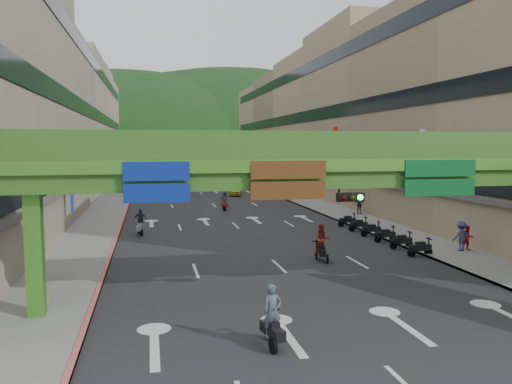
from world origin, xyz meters
name	(u,v)px	position (x,y,z in m)	size (l,w,h in m)	color
ground	(378,360)	(0.00, 0.00, 0.00)	(320.00, 320.00, 0.00)	black
road_slab	(204,196)	(0.00, 50.00, 0.01)	(18.00, 140.00, 0.02)	#28282B
sidewalk_left	(115,197)	(-11.00, 50.00, 0.07)	(4.00, 140.00, 0.15)	gray
sidewalk_right	(287,194)	(11.00, 50.00, 0.07)	(4.00, 140.00, 0.15)	gray
curb_left	(131,197)	(-9.10, 50.00, 0.09)	(0.20, 140.00, 0.18)	#CC5959
curb_right	(273,194)	(9.10, 50.00, 0.09)	(0.20, 140.00, 0.18)	gray
building_row_left	(44,120)	(-18.93, 50.00, 9.46)	(12.80, 95.00, 19.00)	#9E937F
building_row_right	(344,123)	(18.93, 50.00, 9.46)	(12.80, 95.00, 19.00)	gray
overpass_near	(343,178)	(0.93, 5.38, 5.21)	(28.00, 12.27, 7.10)	#4C9E2D
overpass_far	(194,152)	(0.00, 65.00, 5.40)	(28.00, 2.20, 7.10)	#4C9E2D
hill_left	(125,164)	(-15.00, 160.00, 0.00)	(168.00, 140.00, 112.00)	#1C4419
hill_right	(232,162)	(25.00, 180.00, 0.00)	(208.00, 176.00, 128.00)	#1C4419
bunting_string	(228,152)	(0.00, 30.00, 5.96)	(26.00, 0.36, 0.47)	black
scooter_rider_near	(272,318)	(-2.94, 1.61, 0.98)	(0.74, 1.59, 2.08)	black
scooter_rider_mid	(322,242)	(2.69, 12.73, 1.10)	(1.01, 1.57, 2.13)	black
scooter_rider_left	(140,222)	(-7.50, 23.32, 0.97)	(0.99, 1.59, 1.95)	gray
scooter_rider_far	(225,201)	(0.48, 35.37, 0.96)	(0.86, 1.58, 1.93)	maroon
parked_scooter_row	(378,232)	(8.72, 18.09, 0.52)	(1.60, 11.55, 1.08)	black
car_silver	(150,187)	(-6.79, 56.54, 0.75)	(1.59, 4.56, 1.50)	#A3A3A9
car_yellow	(235,191)	(3.97, 49.86, 0.62)	(1.47, 3.66, 1.25)	#C6CA1A
pedestrian_red	(468,240)	(12.16, 13.02, 0.76)	(0.73, 0.57, 1.51)	red
pedestrian_dark	(359,206)	(12.20, 29.30, 0.87)	(1.02, 0.42, 1.74)	black
pedestrian_blue	(461,238)	(11.63, 12.95, 0.91)	(0.85, 0.55, 1.82)	navy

